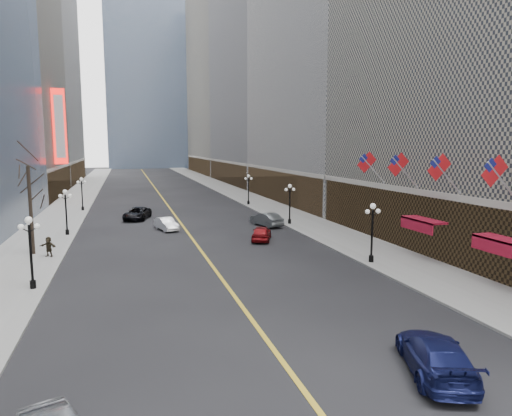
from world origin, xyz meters
TOP-DOWN VIEW (x-y plane):
  - sidewalk_east at (14.00, 70.00)m, footprint 6.00×230.00m
  - sidewalk_west at (-14.00, 70.00)m, footprint 6.00×230.00m
  - lane_line at (0.00, 80.00)m, footprint 0.25×200.00m
  - bldg_east_c at (29.88, 106.00)m, footprint 26.60×40.60m
  - bldg_east_d at (29.90, 149.00)m, footprint 26.60×46.60m
  - bldg_west_d at (-29.92, 121.00)m, footprint 26.60×38.60m
  - streetlamp_east_1 at (11.80, 30.00)m, footprint 1.26×0.44m
  - streetlamp_east_2 at (11.80, 48.00)m, footprint 1.26×0.44m
  - streetlamp_east_3 at (11.80, 66.00)m, footprint 1.26×0.44m
  - streetlamp_west_1 at (-11.80, 30.00)m, footprint 1.26×0.44m
  - streetlamp_west_2 at (-11.80, 48.00)m, footprint 1.26×0.44m
  - streetlamp_west_3 at (-11.80, 66.00)m, footprint 1.26×0.44m
  - flag_2 at (15.31, 22.00)m, footprint 2.87×0.12m
  - flag_3 at (15.31, 27.00)m, footprint 2.87×0.12m
  - flag_4 at (15.31, 32.00)m, footprint 2.87×0.12m
  - flag_5 at (15.31, 37.00)m, footprint 2.87×0.12m
  - awning_b at (16.11, 22.00)m, footprint 1.40×4.00m
  - awning_c at (16.11, 30.00)m, footprint 1.40×4.00m
  - theatre_marquee at (-15.88, 80.00)m, footprint 2.00×0.55m
  - tree_west_far at (-13.50, 40.00)m, footprint 3.60×3.60m
  - car_nb_mid at (-2.00, 48.54)m, footprint 2.48×4.30m
  - car_nb_far at (-4.80, 56.69)m, footprint 3.93×5.88m
  - car_sb_near at (5.46, 14.19)m, footprint 3.94×5.80m
  - car_sb_mid at (6.23, 40.58)m, footprint 3.11×4.52m
  - car_sb_far at (9.00, 47.94)m, footprint 2.89×4.98m
  - ped_west_far at (-12.12, 38.63)m, footprint 1.51×1.14m

SIDE VIEW (x-z plane):
  - lane_line at x=0.00m, z-range 0.00..0.02m
  - sidewalk_east at x=14.00m, z-range 0.00..0.15m
  - sidewalk_west at x=-14.00m, z-range 0.00..0.15m
  - car_nb_mid at x=-2.00m, z-range 0.00..1.34m
  - car_sb_mid at x=6.23m, z-range 0.00..1.43m
  - car_nb_far at x=-4.80m, z-range 0.00..1.50m
  - car_sb_far at x=9.00m, z-range 0.00..1.55m
  - car_sb_near at x=5.46m, z-range 0.00..1.56m
  - ped_west_far at x=-12.12m, z-range 0.15..1.77m
  - streetlamp_east_1 at x=11.80m, z-range 0.64..5.16m
  - streetlamp_east_2 at x=11.80m, z-range 0.64..5.16m
  - streetlamp_east_3 at x=11.80m, z-range 0.64..5.16m
  - streetlamp_west_1 at x=-11.80m, z-range 0.64..5.16m
  - streetlamp_west_2 at x=-11.80m, z-range 0.64..5.16m
  - streetlamp_west_3 at x=-11.80m, z-range 0.64..5.16m
  - awning_b at x=16.11m, z-range 2.62..3.54m
  - awning_c at x=16.11m, z-range 2.62..3.54m
  - tree_west_far at x=-13.50m, z-range 2.28..10.20m
  - flag_2 at x=15.31m, z-range 5.85..8.72m
  - flag_3 at x=15.31m, z-range 5.85..8.72m
  - flag_4 at x=15.31m, z-range 5.85..8.72m
  - flag_5 at x=15.31m, z-range 5.85..8.72m
  - theatre_marquee at x=-15.88m, z-range 6.00..18.00m
  - bldg_east_c at x=29.88m, z-range -0.22..48.58m
  - bldg_east_d at x=29.90m, z-range -0.23..62.57m
  - bldg_west_d at x=-29.92m, z-range -0.23..72.57m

